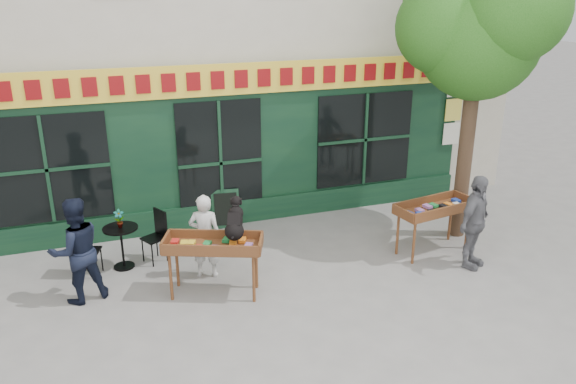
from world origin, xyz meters
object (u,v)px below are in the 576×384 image
dog (235,218)px  bistro_table (121,239)px  woman (205,236)px  book_cart_center (213,247)px  man_right (475,222)px  book_cart_right (435,210)px  man_left (76,251)px

dog → bistro_table: (-1.67, 1.48, -0.75)m
dog → woman: (-0.35, 0.70, -0.56)m
book_cart_center → man_right: size_ratio=0.97×
book_cart_right → bistro_table: bearing=157.4°
woman → man_right: (4.45, -1.23, 0.11)m
book_cart_center → bistro_table: bearing=154.7°
dog → bistro_table: bearing=160.5°
book_cart_center → bistro_table: (-1.32, 1.43, -0.28)m
woman → bistro_table: woman is taller
dog → book_cart_right: dog is taller
book_cart_center → man_left: man_left is taller
dog → book_cart_right: bearing=25.4°
dog → bistro_table: size_ratio=0.79×
book_cart_center → dog: bearing=13.9°
woman → man_left: size_ratio=0.86×
book_cart_center → woman: (-0.00, 0.65, -0.09)m
woman → bistro_table: size_ratio=1.93×
woman → man_right: 4.62m
book_cart_right → bistro_table: size_ratio=2.08×
man_right → bistro_table: (-5.77, 2.01, -0.30)m
book_cart_center → bistro_table: 1.96m
book_cart_center → man_left: bearing=-172.6°
dog → woman: dog is taller
woman → book_cart_right: size_ratio=0.93×
dog → man_left: man_left is taller
book_cart_center → man_right: man_right is taller
book_cart_center → woman: 0.66m
woman → book_cart_right: bearing=-164.5°
man_right → bistro_table: 6.12m
book_cart_right → woman: bearing=163.8°
book_cart_center → dog: dog is taller
book_cart_center → woman: bearing=112.1°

